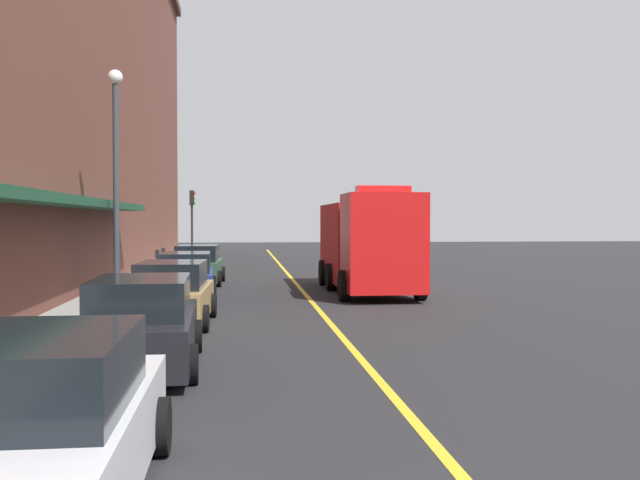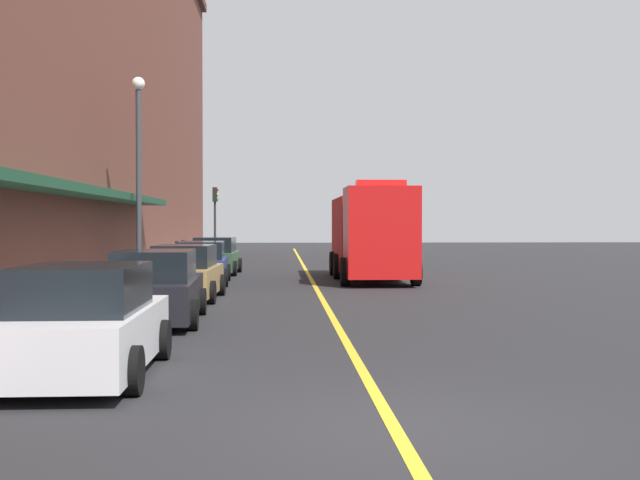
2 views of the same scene
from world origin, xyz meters
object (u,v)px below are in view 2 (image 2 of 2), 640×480
Objects in this scene: parked_car_4 at (216,257)px; traffic_light_near at (215,208)px; fire_truck at (371,234)px; parked_car_2 at (186,274)px; parked_car_1 at (156,289)px; parked_car_3 at (202,264)px; parking_meter_0 at (183,250)px; parked_car_0 at (86,324)px; parking_meter_1 at (177,251)px; street_lamp_left at (139,157)px.

parked_car_4 is 16.39m from traffic_light_near.
parked_car_4 is 0.50× the size of fire_truck.
traffic_light_near is (-1.38, 27.55, 2.41)m from parked_car_2.
parked_car_1 is 16.66m from parked_car_4.
parked_car_3 is (-0.12, 5.96, -0.01)m from parked_car_2.
parked_car_4 is 1.41m from parking_meter_0.
parked_car_0 is 39.08m from traffic_light_near.
parked_car_2 reaches higher than parking_meter_1.
parking_meter_1 is 6.20m from street_lamp_left.
parked_car_1 is at bearing -87.65° from traffic_light_near.
parked_car_1 is 0.97× the size of parked_car_3.
street_lamp_left is (-2.04, 4.11, 3.66)m from parked_car_2.
parked_car_2 is 11.39m from parked_car_4.
parking_meter_0 is at bearing 90.00° from parking_meter_1.
parked_car_0 is 0.52× the size of fire_truck.
parking_meter_1 is (-1.36, 20.73, 0.30)m from parked_car_0.
traffic_light_near is (-1.30, 38.99, 2.40)m from parked_car_0.
parked_car_1 is at bearing -25.81° from fire_truck.
parked_car_4 is at bearing 1.51° from parking_meter_0.
parked_car_1 is 32.94m from traffic_light_near.
fire_truck is at bearing -118.96° from parked_car_4.
parked_car_2 is 3.19× the size of parking_meter_1.
parked_car_0 is at bearing -88.09° from traffic_light_near.
parked_car_0 reaches higher than parking_meter_0.
parked_car_0 is at bearing -82.82° from street_lamp_left.
street_lamp_left reaches higher than parked_car_1.
parking_meter_1 is at bearing -90.19° from traffic_light_near.
fire_truck is (6.20, 7.64, 1.01)m from parked_car_2.
parked_car_3 is 5.56m from parking_meter_0.
parking_meter_1 is at bearing 10.61° from parked_car_2.
parked_car_1 is at bearing -85.15° from parking_meter_0.
parked_car_4 is 7.37m from fire_truck.
parked_car_2 is at bearing -39.10° from fire_truck.
parked_car_3 is 6.62m from fire_truck.
parked_car_4 is 3.14× the size of parking_meter_1.
traffic_light_near is at bearing -159.22° from fire_truck.
parked_car_3 is 1.10× the size of traffic_light_near.
parking_meter_0 is (-1.41, 16.62, 0.30)m from parked_car_1.
parked_car_0 reaches higher than parked_car_2.
parked_car_1 is 16.69m from parking_meter_0.
parking_meter_1 is (-1.38, -2.09, 0.31)m from parked_car_4.
traffic_light_near is at bearing 89.78° from parking_meter_0.
parked_car_2 is (0.08, 11.43, -0.01)m from parked_car_0.
traffic_light_near reaches higher than parking_meter_1.
parked_car_2 is (0.03, 5.27, -0.01)m from parked_car_1.
fire_truck is (6.23, 12.92, 1.00)m from parked_car_1.
traffic_light_near is at bearing 6.56° from parked_car_4.
traffic_light_near is (0.06, 18.26, 2.10)m from parking_meter_1.
parking_meter_1 is at bearing -90.00° from parking_meter_0.
street_lamp_left is (-1.96, 15.55, 3.64)m from parked_car_0.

